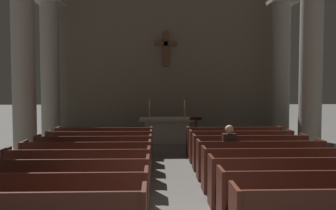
# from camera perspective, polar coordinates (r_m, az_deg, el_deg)

# --- Properties ---
(pew_left_row_2) EXTENTS (3.04, 0.50, 0.95)m
(pew_left_row_2) POSITION_cam_1_polar(r_m,az_deg,el_deg) (5.84, -18.87, -14.56)
(pew_left_row_2) COLOR #4C2319
(pew_left_row_2) RESTS_ON ground
(pew_left_row_3) EXTENTS (3.04, 0.50, 0.95)m
(pew_left_row_3) POSITION_cam_1_polar(r_m,az_deg,el_deg) (6.73, -16.44, -12.18)
(pew_left_row_3) COLOR #4C2319
(pew_left_row_3) RESTS_ON ground
(pew_left_row_4) EXTENTS (3.04, 0.50, 0.95)m
(pew_left_row_4) POSITION_cam_1_polar(r_m,az_deg,el_deg) (7.64, -14.61, -10.34)
(pew_left_row_4) COLOR #4C2319
(pew_left_row_4) RESTS_ON ground
(pew_left_row_5) EXTENTS (3.04, 0.50, 0.95)m
(pew_left_row_5) POSITION_cam_1_polar(r_m,az_deg,el_deg) (8.56, -13.18, -8.88)
(pew_left_row_5) COLOR #4C2319
(pew_left_row_5) RESTS_ON ground
(pew_left_row_6) EXTENTS (3.04, 0.50, 0.95)m
(pew_left_row_6) POSITION_cam_1_polar(r_m,az_deg,el_deg) (9.48, -12.04, -7.71)
(pew_left_row_6) COLOR #4C2319
(pew_left_row_6) RESTS_ON ground
(pew_left_row_7) EXTENTS (3.04, 0.50, 0.95)m
(pew_left_row_7) POSITION_cam_1_polar(r_m,az_deg,el_deg) (10.42, -11.11, -6.74)
(pew_left_row_7) COLOR #4C2319
(pew_left_row_7) RESTS_ON ground
(pew_left_row_8) EXTENTS (3.04, 0.50, 0.95)m
(pew_left_row_8) POSITION_cam_1_polar(r_m,az_deg,el_deg) (11.35, -10.33, -5.93)
(pew_left_row_8) COLOR #4C2319
(pew_left_row_8) RESTS_ON ground
(pew_right_row_2) EXTENTS (3.04, 0.50, 0.95)m
(pew_right_row_2) POSITION_cam_1_polar(r_m,az_deg,el_deg) (6.14, 22.92, -13.77)
(pew_right_row_2) COLOR #4C2319
(pew_right_row_2) RESTS_ON ground
(pew_right_row_3) EXTENTS (3.04, 0.50, 0.95)m
(pew_right_row_3) POSITION_cam_1_polar(r_m,az_deg,el_deg) (6.99, 19.54, -11.66)
(pew_right_row_3) COLOR #4C2319
(pew_right_row_3) RESTS_ON ground
(pew_right_row_4) EXTENTS (3.04, 0.50, 0.95)m
(pew_right_row_4) POSITION_cam_1_polar(r_m,az_deg,el_deg) (7.87, 16.94, -9.98)
(pew_right_row_4) COLOR #4C2319
(pew_right_row_4) RESTS_ON ground
(pew_right_row_5) EXTENTS (3.04, 0.50, 0.95)m
(pew_right_row_5) POSITION_cam_1_polar(r_m,az_deg,el_deg) (8.76, 14.88, -8.63)
(pew_right_row_5) COLOR #4C2319
(pew_right_row_5) RESTS_ON ground
(pew_right_row_6) EXTENTS (3.04, 0.50, 0.95)m
(pew_right_row_6) POSITION_cam_1_polar(r_m,az_deg,el_deg) (9.67, 13.22, -7.52)
(pew_right_row_6) COLOR #4C2319
(pew_right_row_6) RESTS_ON ground
(pew_right_row_7) EXTENTS (3.04, 0.50, 0.95)m
(pew_right_row_7) POSITION_cam_1_polar(r_m,az_deg,el_deg) (10.59, 11.85, -6.59)
(pew_right_row_7) COLOR #4C2319
(pew_right_row_7) RESTS_ON ground
(pew_right_row_8) EXTENTS (3.04, 0.50, 0.95)m
(pew_right_row_8) POSITION_cam_1_polar(r_m,az_deg,el_deg) (11.51, 10.70, -5.81)
(pew_right_row_8) COLOR #4C2319
(pew_right_row_8) RESTS_ON ground
(column_left_third) EXTENTS (1.10, 1.10, 5.76)m
(column_left_third) POSITION_cam_1_polar(r_m,az_deg,el_deg) (12.16, -22.63, 5.43)
(column_left_third) COLOR #9E998E
(column_left_third) RESTS_ON ground
(column_right_third) EXTENTS (1.10, 1.10, 5.76)m
(column_right_third) POSITION_cam_1_polar(r_m,az_deg,el_deg) (12.49, 22.41, 5.37)
(column_right_third) COLOR #9E998E
(column_right_third) RESTS_ON ground
(column_left_fourth) EXTENTS (1.10, 1.10, 5.76)m
(column_left_fourth) POSITION_cam_1_polar(r_m,az_deg,el_deg) (14.80, -18.81, 5.02)
(column_left_fourth) COLOR #9E998E
(column_left_fourth) RESTS_ON ground
(column_right_fourth) EXTENTS (1.10, 1.10, 5.76)m
(column_right_fourth) POSITION_cam_1_polar(r_m,az_deg,el_deg) (15.07, 18.02, 4.99)
(column_right_fourth) COLOR #9E998E
(column_right_fourth) RESTS_ON ground
(altar) EXTENTS (2.20, 0.90, 1.01)m
(altar) POSITION_cam_1_polar(r_m,az_deg,el_deg) (13.86, -0.17, -4.04)
(altar) COLOR #A8A399
(altar) RESTS_ON ground
(candlestick_left) EXTENTS (0.16, 0.16, 0.72)m
(candlestick_left) POSITION_cam_1_polar(r_m,az_deg,el_deg) (13.79, -3.08, -1.12)
(candlestick_left) COLOR #B79338
(candlestick_left) RESTS_ON altar
(candlestick_right) EXTENTS (0.16, 0.16, 0.72)m
(candlestick_right) POSITION_cam_1_polar(r_m,az_deg,el_deg) (13.83, 2.73, -1.11)
(candlestick_right) COLOR #B79338
(candlestick_right) RESTS_ON altar
(apse_with_cross) EXTENTS (10.58, 0.43, 7.08)m
(apse_with_cross) POSITION_cam_1_polar(r_m,az_deg,el_deg) (15.61, -0.38, 7.81)
(apse_with_cross) COLOR #706656
(apse_with_cross) RESTS_ON ground
(lectern) EXTENTS (0.44, 0.36, 1.15)m
(lectern) POSITION_cam_1_polar(r_m,az_deg,el_deg) (12.75, 4.58, -4.60)
(lectern) COLOR #4C2319
(lectern) RESTS_ON ground
(lone_worshipper) EXTENTS (0.32, 0.43, 1.32)m
(lone_worshipper) POSITION_cam_1_polar(r_m,az_deg,el_deg) (8.57, 9.89, -7.36)
(lone_worshipper) COLOR #26262B
(lone_worshipper) RESTS_ON ground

